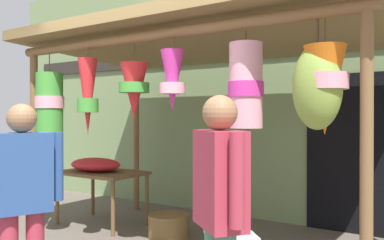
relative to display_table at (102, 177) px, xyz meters
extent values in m
cube|color=#7A9360|center=(1.51, 1.58, 1.30)|extent=(10.33, 0.25, 3.88)
cube|color=#2D2823|center=(1.51, 1.43, 1.77)|extent=(9.29, 0.04, 0.24)
cube|color=black|center=(2.88, 1.44, 0.36)|extent=(1.10, 0.03, 2.00)
cylinder|color=brown|center=(-0.23, -0.88, 0.48)|extent=(0.09, 0.09, 2.23)
cylinder|color=brown|center=(3.52, -0.88, 0.48)|extent=(0.09, 0.09, 2.23)
cylinder|color=brown|center=(-0.23, 0.96, 0.48)|extent=(0.09, 0.09, 2.23)
cylinder|color=brown|center=(1.64, -0.88, 1.59)|extent=(3.95, 0.10, 0.10)
cylinder|color=brown|center=(1.64, 0.96, 1.74)|extent=(3.95, 0.10, 0.10)
cube|color=olive|center=(1.64, 0.04, 1.71)|extent=(4.25, 2.34, 0.24)
cylinder|color=brown|center=(0.09, -0.90, 1.43)|extent=(0.01, 0.01, 0.22)
cylinder|color=green|center=(0.09, -0.90, 0.94)|extent=(0.30, 0.30, 0.76)
cylinder|color=pink|center=(0.09, -0.90, 0.98)|extent=(0.33, 0.33, 0.14)
cylinder|color=brown|center=(0.75, -0.92, 1.49)|extent=(0.01, 0.01, 0.11)
cone|color=red|center=(0.75, -0.92, 1.03)|extent=(0.21, 0.21, 0.82)
cylinder|color=green|center=(0.75, -0.92, 0.94)|extent=(0.22, 0.22, 0.15)
cylinder|color=brown|center=(1.32, -0.83, 1.45)|extent=(0.01, 0.01, 0.19)
cone|color=red|center=(1.32, -0.83, 1.08)|extent=(0.28, 0.28, 0.56)
cylinder|color=green|center=(1.32, -0.83, 1.11)|extent=(0.31, 0.31, 0.10)
cylinder|color=brown|center=(1.86, -0.92, 1.48)|extent=(0.01, 0.01, 0.12)
cone|color=#D13399|center=(1.86, -0.92, 1.15)|extent=(0.22, 0.22, 0.56)
cylinder|color=pink|center=(1.86, -0.92, 1.08)|extent=(0.23, 0.23, 0.10)
cylinder|color=brown|center=(2.54, -0.80, 1.49)|extent=(0.01, 0.01, 0.10)
cylinder|color=pink|center=(2.54, -0.80, 1.08)|extent=(0.28, 0.28, 0.72)
cylinder|color=#D13399|center=(2.54, -0.80, 1.05)|extent=(0.30, 0.30, 0.13)
cylinder|color=brown|center=(3.22, -0.85, 1.44)|extent=(0.01, 0.01, 0.20)
cone|color=orange|center=(3.22, -0.85, 1.01)|extent=(0.31, 0.31, 0.67)
cylinder|color=pink|center=(3.22, -0.85, 1.08)|extent=(0.34, 0.34, 0.12)
cylinder|color=#4C3D23|center=(3.17, -0.87, 1.45)|extent=(0.02, 0.02, 0.18)
ellipsoid|color=#89A842|center=(3.17, -0.87, 1.04)|extent=(0.37, 0.32, 0.65)
cube|color=brown|center=(0.00, 0.00, 0.06)|extent=(1.14, 0.74, 0.04)
cylinder|color=brown|center=(-0.52, -0.32, -0.30)|extent=(0.05, 0.05, 0.68)
cylinder|color=brown|center=(0.52, -0.32, -0.30)|extent=(0.05, 0.05, 0.68)
cylinder|color=brown|center=(-0.52, 0.32, -0.30)|extent=(0.05, 0.05, 0.68)
cylinder|color=brown|center=(0.52, 0.32, -0.30)|extent=(0.05, 0.05, 0.68)
ellipsoid|color=red|center=(-0.09, -0.03, 0.17)|extent=(0.76, 0.53, 0.18)
ellipsoid|color=pink|center=(0.02, -0.09, 0.18)|extent=(0.34, 0.27, 0.12)
cube|color=beige|center=(2.42, -0.84, -0.20)|extent=(0.57, 0.57, 0.04)
cube|color=beige|center=(2.30, -0.71, 0.00)|extent=(0.32, 0.30, 0.40)
cylinder|color=brown|center=(1.11, 0.02, -0.50)|extent=(0.49, 0.49, 0.28)
cube|color=#B23347|center=(2.86, -1.78, 0.44)|extent=(0.45, 0.42, 0.59)
cylinder|color=#B23347|center=(2.66, -1.62, 0.47)|extent=(0.08, 0.08, 0.53)
cylinder|color=#B23347|center=(3.06, -1.94, 0.47)|extent=(0.08, 0.08, 0.53)
sphere|color=#9E704C|center=(2.86, -1.78, 0.84)|extent=(0.22, 0.22, 0.22)
cube|color=#2D5193|center=(1.43, -2.16, 0.41)|extent=(0.36, 0.45, 0.57)
cylinder|color=#2D5193|center=(1.53, -1.92, 0.44)|extent=(0.08, 0.08, 0.52)
sphere|color=#9E704C|center=(1.43, -2.16, 0.81)|extent=(0.21, 0.21, 0.21)
camera|label=1|loc=(4.12, -3.96, 0.82)|focal=38.90mm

